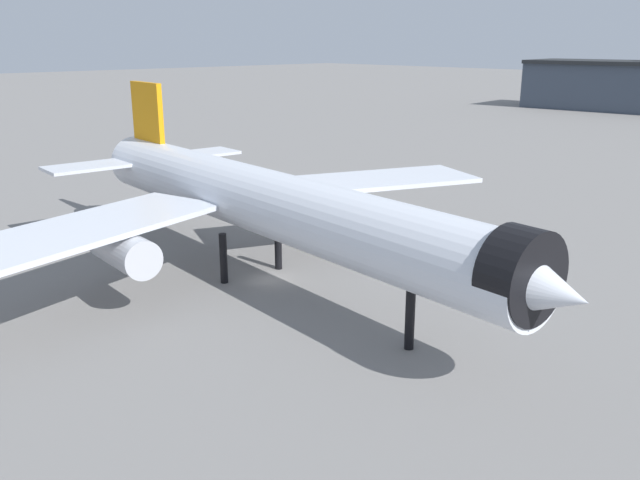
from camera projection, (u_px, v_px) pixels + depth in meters
name	position (u px, v px, depth m)	size (l,w,h in m)	color
ground	(271.00, 280.00, 64.93)	(900.00, 900.00, 0.00)	slate
airliner_near_gate	(264.00, 203.00, 62.14)	(64.66, 58.84, 17.65)	silver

